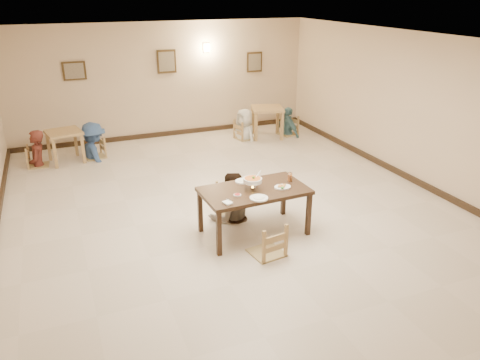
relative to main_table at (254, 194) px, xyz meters
name	(u,v)px	position (x,y,z in m)	size (l,w,h in m)	color
floor	(232,209)	(0.00, 0.98, -0.71)	(10.00, 10.00, 0.00)	beige
ceiling	(231,40)	(0.00, 0.98, 2.29)	(10.00, 10.00, 0.00)	white
wall_back	(164,81)	(0.00, 5.98, 0.79)	(10.00, 10.00, 0.00)	beige
wall_front	(455,293)	(0.00, -4.02, 0.79)	(10.00, 10.00, 0.00)	beige
wall_right	(416,109)	(4.00, 0.98, 0.79)	(10.00, 10.00, 0.00)	beige
baseboard_back	(167,134)	(0.00, 5.95, -0.65)	(8.00, 0.06, 0.12)	black
baseboard_right	(406,176)	(3.97, 0.98, -0.65)	(0.06, 10.00, 0.12)	black
picture_a	(74,71)	(-2.20, 5.93, 1.19)	(0.55, 0.04, 0.45)	#382713
picture_b	(167,62)	(0.10, 5.93, 1.29)	(0.50, 0.04, 0.60)	#382713
picture_c	(255,62)	(2.60, 5.93, 1.14)	(0.45, 0.04, 0.55)	#382713
wall_sconce	(206,48)	(1.20, 5.94, 1.59)	(0.16, 0.05, 0.22)	#FFD88C
main_table	(254,194)	(0.00, 0.00, 0.00)	(1.72, 1.01, 0.79)	#382315
chair_far	(229,188)	(-0.13, 0.80, -0.19)	(0.49, 0.49, 1.04)	tan
chair_near	(267,224)	(-0.08, -0.68, -0.20)	(0.48, 0.48, 1.02)	tan
main_diner	(231,173)	(-0.15, 0.67, 0.13)	(0.82, 0.64, 1.69)	gray
curry_warmer	(253,180)	(-0.03, 0.00, 0.24)	(0.33, 0.30, 0.27)	silver
rice_plate_far	(245,181)	(-0.03, 0.34, 0.10)	(0.32, 0.32, 0.07)	white
rice_plate_near	(259,198)	(-0.08, -0.37, 0.10)	(0.28, 0.28, 0.06)	white
fried_plate	(283,187)	(0.44, -0.13, 0.10)	(0.28, 0.28, 0.06)	white
chili_dish	(237,195)	(-0.35, -0.14, 0.09)	(0.12, 0.12, 0.03)	white
napkin_cutlery	(228,203)	(-0.59, -0.35, 0.09)	(0.16, 0.23, 0.03)	white
drink_glass	(290,177)	(0.68, 0.08, 0.15)	(0.08, 0.08, 0.15)	white
bg_table_left	(64,137)	(-2.67, 4.79, -0.11)	(0.87, 0.87, 0.74)	tan
bg_table_right	(267,113)	(2.50, 4.83, -0.04)	(1.02, 1.02, 0.81)	tan
bg_chair_ll	(36,147)	(-3.30, 4.73, -0.25)	(0.43, 0.43, 0.92)	tan
bg_chair_lr	(93,138)	(-2.04, 4.85, -0.22)	(0.46, 0.46, 0.98)	tan
bg_chair_rl	(245,121)	(1.87, 4.90, -0.22)	(0.46, 0.46, 0.98)	tan
bg_chair_rr	(288,117)	(3.13, 4.82, -0.22)	(0.46, 0.46, 0.99)	tan
bg_diner_a	(33,131)	(-3.30, 4.73, 0.13)	(0.61, 0.40, 1.68)	maroon
bg_diner_b	(91,123)	(-2.04, 4.85, 0.15)	(1.11, 0.64, 1.71)	#365A98
bg_diner_c	(245,109)	(1.87, 4.90, 0.10)	(0.80, 0.52, 1.63)	silver
bg_diner_d	(288,107)	(3.13, 4.82, 0.05)	(0.90, 0.37, 1.53)	slate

